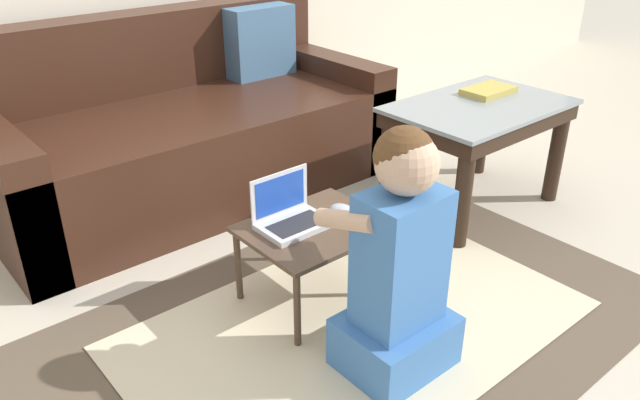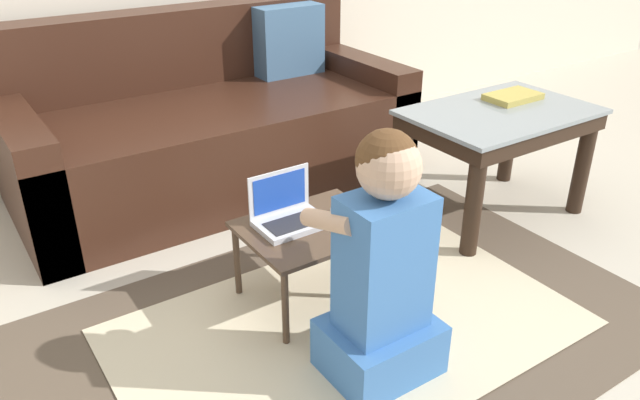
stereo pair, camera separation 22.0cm
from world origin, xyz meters
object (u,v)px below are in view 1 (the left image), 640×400
(couch, at_px, (187,132))
(laptop, at_px, (291,217))
(book_on_table, at_px, (488,91))
(coffee_table, at_px, (478,123))
(person_seated, at_px, (399,268))
(laptop_desk, at_px, (315,235))
(computer_mouse, at_px, (343,211))

(couch, xyz_separation_m, laptop, (-0.19, -1.07, 0.05))
(book_on_table, bearing_deg, coffee_table, -155.26)
(person_seated, bearing_deg, coffee_table, 26.47)
(laptop_desk, height_order, computer_mouse, computer_mouse)
(laptop_desk, distance_m, person_seated, 0.44)
(computer_mouse, bearing_deg, coffee_table, 7.27)
(computer_mouse, bearing_deg, book_on_table, 9.90)
(couch, distance_m, person_seated, 1.57)
(laptop, height_order, computer_mouse, laptop)
(couch, distance_m, coffee_table, 1.37)
(coffee_table, distance_m, book_on_table, 0.20)
(person_seated, bearing_deg, couch, 83.67)
(person_seated, bearing_deg, computer_mouse, 69.08)
(couch, bearing_deg, person_seated, -96.33)
(person_seated, relative_size, book_on_table, 3.26)
(laptop_desk, xyz_separation_m, person_seated, (-0.04, -0.43, 0.09))
(coffee_table, height_order, laptop, coffee_table)
(laptop_desk, height_order, person_seated, person_seated)
(laptop_desk, xyz_separation_m, computer_mouse, (0.12, -0.01, 0.06))
(person_seated, height_order, book_on_table, person_seated)
(couch, relative_size, person_seated, 2.35)
(couch, distance_m, computer_mouse, 1.14)
(computer_mouse, height_order, book_on_table, book_on_table)
(book_on_table, bearing_deg, computer_mouse, -170.10)
(coffee_table, xyz_separation_m, book_on_table, (0.15, 0.07, 0.10))
(person_seated, bearing_deg, laptop, 92.61)
(computer_mouse, relative_size, person_seated, 0.14)
(laptop, distance_m, book_on_table, 1.27)
(laptop, bearing_deg, couch, 79.70)
(coffee_table, xyz_separation_m, computer_mouse, (-0.92, -0.12, -0.09))
(coffee_table, relative_size, laptop, 3.36)
(laptop, height_order, book_on_table, book_on_table)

